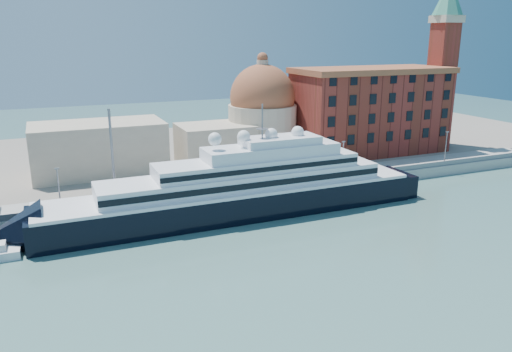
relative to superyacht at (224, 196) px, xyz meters
name	(u,v)px	position (x,y,z in m)	size (l,w,h in m)	color
ground	(284,264)	(1.40, -23.00, -4.29)	(400.00, 400.00, 0.00)	#37605E
quay	(213,194)	(1.40, 11.00, -3.04)	(180.00, 10.00, 2.50)	gray
land	(167,154)	(1.40, 52.00, -3.29)	(260.00, 72.00, 2.00)	slate
quay_fence	(220,191)	(1.40, 6.50, -1.19)	(180.00, 0.10, 1.20)	slate
superyacht	(224,196)	(0.00, 0.00, 0.00)	(83.09, 11.52, 24.83)	black
warehouse	(370,110)	(53.40, 29.00, 9.50)	(43.00, 19.00, 23.25)	maroon
campanile	(443,53)	(77.40, 29.00, 24.47)	(8.40, 8.40, 47.00)	maroon
church	(206,128)	(7.78, 34.72, 6.62)	(66.00, 18.00, 25.50)	beige
lamp_posts	(152,162)	(-11.27, 9.27, 5.56)	(120.80, 2.40, 18.00)	slate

